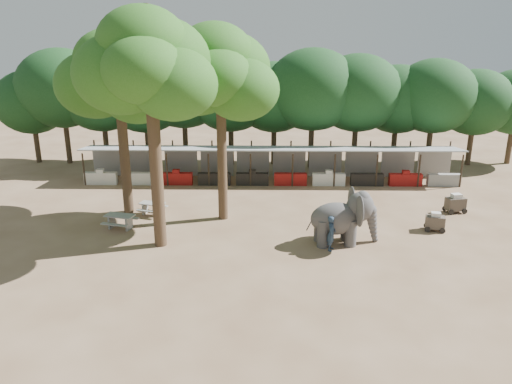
{
  "coord_description": "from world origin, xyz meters",
  "views": [
    {
      "loc": [
        -0.55,
        -22.23,
        10.8
      ],
      "look_at": [
        -1.0,
        5.0,
        2.0
      ],
      "focal_mm": 35.0,
      "sensor_mm": 36.0,
      "label": 1
    }
  ],
  "objects_px": {
    "elephant": "(344,218)",
    "cart_back": "(455,203)",
    "yard_tree_left": "(117,78)",
    "picnic_table_far": "(152,207)",
    "handler": "(331,233)",
    "yard_tree_center": "(148,66)",
    "yard_tree_back": "(218,74)",
    "picnic_table_near": "(120,220)",
    "cart_front": "(435,222)"
  },
  "relations": [
    {
      "from": "elephant",
      "to": "handler",
      "type": "height_order",
      "value": "elephant"
    },
    {
      "from": "yard_tree_left",
      "to": "picnic_table_far",
      "type": "xyz_separation_m",
      "value": [
        1.72,
        -0.62,
        -7.71
      ]
    },
    {
      "from": "elephant",
      "to": "cart_back",
      "type": "height_order",
      "value": "elephant"
    },
    {
      "from": "cart_front",
      "to": "yard_tree_back",
      "type": "bearing_deg",
      "value": -176.89
    },
    {
      "from": "yard_tree_back",
      "to": "picnic_table_far",
      "type": "xyz_separation_m",
      "value": [
        -4.28,
        0.38,
        -8.05
      ]
    },
    {
      "from": "elephant",
      "to": "cart_back",
      "type": "distance_m",
      "value": 9.12
    },
    {
      "from": "elephant",
      "to": "yard_tree_center",
      "type": "bearing_deg",
      "value": 175.7
    },
    {
      "from": "handler",
      "to": "elephant",
      "type": "bearing_deg",
      "value": -24.18
    },
    {
      "from": "handler",
      "to": "picnic_table_near",
      "type": "distance_m",
      "value": 12.01
    },
    {
      "from": "elephant",
      "to": "cart_front",
      "type": "distance_m",
      "value": 5.82
    },
    {
      "from": "elephant",
      "to": "handler",
      "type": "bearing_deg",
      "value": -135.28
    },
    {
      "from": "elephant",
      "to": "picnic_table_far",
      "type": "relative_size",
      "value": 2.08
    },
    {
      "from": "yard_tree_left",
      "to": "cart_front",
      "type": "height_order",
      "value": "yard_tree_left"
    },
    {
      "from": "picnic_table_far",
      "to": "yard_tree_left",
      "type": "bearing_deg",
      "value": 176.76
    },
    {
      "from": "yard_tree_back",
      "to": "cart_front",
      "type": "bearing_deg",
      "value": -9.09
    },
    {
      "from": "picnic_table_far",
      "to": "yard_tree_center",
      "type": "bearing_deg",
      "value": -57.2
    },
    {
      "from": "yard_tree_back",
      "to": "cart_back",
      "type": "xyz_separation_m",
      "value": [
        14.51,
        1.05,
        -7.94
      ]
    },
    {
      "from": "yard_tree_left",
      "to": "picnic_table_far",
      "type": "height_order",
      "value": "yard_tree_left"
    },
    {
      "from": "elephant",
      "to": "handler",
      "type": "relative_size",
      "value": 2.07
    },
    {
      "from": "elephant",
      "to": "picnic_table_far",
      "type": "distance_m",
      "value": 11.89
    },
    {
      "from": "yard_tree_left",
      "to": "cart_back",
      "type": "xyz_separation_m",
      "value": [
        20.51,
        0.05,
        -7.6
      ]
    },
    {
      "from": "yard_tree_left",
      "to": "cart_back",
      "type": "distance_m",
      "value": 21.88
    },
    {
      "from": "yard_tree_center",
      "to": "yard_tree_back",
      "type": "bearing_deg",
      "value": 53.14
    },
    {
      "from": "yard_tree_center",
      "to": "handler",
      "type": "distance_m",
      "value": 12.3
    },
    {
      "from": "cart_front",
      "to": "elephant",
      "type": "bearing_deg",
      "value": -149.56
    },
    {
      "from": "yard_tree_back",
      "to": "elephant",
      "type": "bearing_deg",
      "value": -28.91
    },
    {
      "from": "handler",
      "to": "cart_front",
      "type": "xyz_separation_m",
      "value": [
        6.23,
        2.72,
        -0.38
      ]
    },
    {
      "from": "yard_tree_left",
      "to": "handler",
      "type": "bearing_deg",
      "value": -25.24
    },
    {
      "from": "yard_tree_center",
      "to": "picnic_table_near",
      "type": "relative_size",
      "value": 6.08
    },
    {
      "from": "yard_tree_center",
      "to": "handler",
      "type": "relative_size",
      "value": 6.53
    },
    {
      "from": "yard_tree_back",
      "to": "cart_back",
      "type": "height_order",
      "value": "yard_tree_back"
    },
    {
      "from": "yard_tree_back",
      "to": "elephant",
      "type": "relative_size",
      "value": 2.98
    },
    {
      "from": "yard_tree_left",
      "to": "yard_tree_back",
      "type": "distance_m",
      "value": 6.09
    },
    {
      "from": "yard_tree_back",
      "to": "picnic_table_near",
      "type": "xyz_separation_m",
      "value": [
        -5.63,
        -1.94,
        -8.0
      ]
    },
    {
      "from": "yard_tree_left",
      "to": "yard_tree_center",
      "type": "relative_size",
      "value": 0.92
    },
    {
      "from": "yard_tree_left",
      "to": "yard_tree_back",
      "type": "relative_size",
      "value": 0.97
    },
    {
      "from": "elephant",
      "to": "handler",
      "type": "distance_m",
      "value": 1.3
    },
    {
      "from": "yard_tree_center",
      "to": "yard_tree_back",
      "type": "xyz_separation_m",
      "value": [
        3.0,
        4.0,
        -0.67
      ]
    },
    {
      "from": "elephant",
      "to": "picnic_table_near",
      "type": "xyz_separation_m",
      "value": [
        -12.45,
        1.82,
        -0.9
      ]
    },
    {
      "from": "yard_tree_back",
      "to": "elephant",
      "type": "xyz_separation_m",
      "value": [
        6.82,
        -3.77,
        -7.1
      ]
    },
    {
      "from": "elephant",
      "to": "picnic_table_near",
      "type": "bearing_deg",
      "value": 166.02
    },
    {
      "from": "elephant",
      "to": "handler",
      "type": "xyz_separation_m",
      "value": [
        -0.76,
        -0.92,
        -0.52
      ]
    },
    {
      "from": "yard_tree_center",
      "to": "elephant",
      "type": "distance_m",
      "value": 12.52
    },
    {
      "from": "picnic_table_near",
      "to": "cart_front",
      "type": "relative_size",
      "value": 1.58
    },
    {
      "from": "cart_back",
      "to": "picnic_table_far",
      "type": "bearing_deg",
      "value": 169.86
    },
    {
      "from": "elephant",
      "to": "yard_tree_left",
      "type": "bearing_deg",
      "value": 153.95
    },
    {
      "from": "picnic_table_far",
      "to": "cart_front",
      "type": "distance_m",
      "value": 16.74
    },
    {
      "from": "picnic_table_near",
      "to": "yard_tree_left",
      "type": "bearing_deg",
      "value": 111.62
    },
    {
      "from": "handler",
      "to": "cart_back",
      "type": "height_order",
      "value": "handler"
    },
    {
      "from": "yard_tree_back",
      "to": "handler",
      "type": "distance_m",
      "value": 10.81
    }
  ]
}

